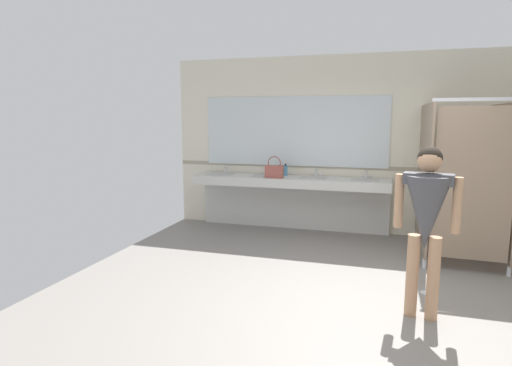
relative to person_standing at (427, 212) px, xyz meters
name	(u,v)px	position (x,y,z in m)	size (l,w,h in m)	color
ground_plane	(366,308)	(-0.49, 0.15, -1.04)	(6.68, 6.08, 0.10)	gray
wall_back	(376,145)	(-0.49, 2.95, 0.42)	(6.68, 0.12, 2.81)	beige
wall_back_tile_band	(375,168)	(-0.49, 2.89, 0.06)	(6.68, 0.01, 0.06)	#9E937F
vanity_counter	(290,190)	(-1.80, 2.67, -0.32)	(3.12, 0.60, 1.01)	silver
mirror_panel	(294,131)	(-1.80, 2.88, 0.62)	(3.02, 0.02, 1.13)	silver
bathroom_stalls	(505,179)	(1.08, 1.91, 0.08)	(1.90, 1.57, 2.05)	#84705B
person_standing	(427,212)	(0.00, 0.00, 0.00)	(0.55, 0.46, 1.58)	tan
handbag	(274,171)	(-2.01, 2.42, 0.02)	(0.28, 0.13, 0.34)	#934C42
soap_dispenser	(285,170)	(-1.91, 2.75, -0.01)	(0.07, 0.07, 0.19)	teal
floor_drain_cover	(427,293)	(0.11, 0.60, -0.99)	(0.14, 0.14, 0.01)	#B7BABF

